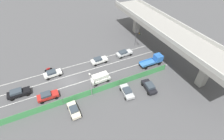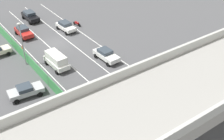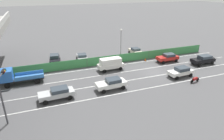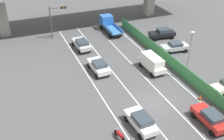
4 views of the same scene
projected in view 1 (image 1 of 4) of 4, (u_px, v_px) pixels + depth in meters
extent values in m
plane|color=#4C4C4F|center=(69.00, 81.00, 40.82)|extent=(300.00, 300.00, 0.00)
cube|color=silver|center=(78.00, 64.00, 45.55)|extent=(0.14, 43.40, 0.01)
cube|color=silver|center=(82.00, 72.00, 43.19)|extent=(0.14, 43.40, 0.01)
cube|color=silver|center=(86.00, 81.00, 40.83)|extent=(0.14, 43.40, 0.01)
cube|color=silver|center=(91.00, 90.00, 38.48)|extent=(0.14, 43.40, 0.01)
cube|color=gray|center=(167.00, 30.00, 44.83)|extent=(44.61, 8.24, 1.18)
cube|color=#B2B2AD|center=(155.00, 29.00, 42.87)|extent=(44.61, 0.30, 0.90)
cube|color=#B2B2AD|center=(179.00, 23.00, 45.44)|extent=(44.61, 0.30, 0.90)
cube|color=gray|center=(137.00, 23.00, 57.25)|extent=(1.71, 1.71, 6.86)
cube|color=gray|center=(204.00, 73.00, 37.65)|extent=(1.71, 1.71, 6.86)
cube|color=#3D8E4C|center=(93.00, 91.00, 37.04)|extent=(0.06, 39.40, 1.68)
cylinder|color=#4C514C|center=(63.00, 102.00, 34.91)|extent=(0.10, 0.10, 1.68)
cylinder|color=#4C514C|center=(120.00, 82.00, 39.16)|extent=(0.10, 0.10, 1.68)
cylinder|color=#4C514C|center=(165.00, 67.00, 43.41)|extent=(0.10, 0.10, 1.68)
cube|color=#B7BABC|center=(124.00, 53.00, 48.20)|extent=(2.03, 4.69, 0.60)
cube|color=#333D47|center=(123.00, 52.00, 47.70)|extent=(1.70, 2.25, 0.47)
cylinder|color=black|center=(127.00, 51.00, 49.66)|extent=(0.25, 0.65, 0.64)
cylinder|color=black|center=(131.00, 55.00, 48.44)|extent=(0.25, 0.65, 0.64)
cylinder|color=black|center=(118.00, 54.00, 48.55)|extent=(0.25, 0.65, 0.64)
cylinder|color=black|center=(121.00, 58.00, 47.33)|extent=(0.25, 0.65, 0.64)
cube|color=red|center=(48.00, 96.00, 36.14)|extent=(1.79, 4.39, 0.64)
cube|color=#333D47|center=(46.00, 95.00, 35.66)|extent=(1.58, 2.05, 0.49)
cylinder|color=black|center=(55.00, 92.00, 37.54)|extent=(0.22, 0.64, 0.64)
cylinder|color=black|center=(56.00, 98.00, 36.32)|extent=(0.22, 0.64, 0.64)
cylinder|color=black|center=(41.00, 97.00, 36.58)|extent=(0.22, 0.64, 0.64)
cylinder|color=black|center=(42.00, 103.00, 35.35)|extent=(0.22, 0.64, 0.64)
cube|color=silver|center=(53.00, 74.00, 41.57)|extent=(2.00, 4.36, 0.59)
cube|color=#333D47|center=(51.00, 72.00, 41.11)|extent=(1.67, 2.18, 0.54)
cylinder|color=black|center=(58.00, 71.00, 42.99)|extent=(0.26, 0.65, 0.64)
cylinder|color=black|center=(60.00, 75.00, 41.81)|extent=(0.26, 0.65, 0.64)
cylinder|color=black|center=(46.00, 75.00, 41.94)|extent=(0.26, 0.65, 0.64)
cylinder|color=black|center=(48.00, 79.00, 40.76)|extent=(0.26, 0.65, 0.64)
cube|color=silver|center=(100.00, 79.00, 40.06)|extent=(1.99, 4.63, 0.69)
cube|color=silver|center=(100.00, 76.00, 39.50)|extent=(1.74, 3.80, 1.02)
cylinder|color=black|center=(105.00, 76.00, 41.54)|extent=(0.24, 0.65, 0.64)
cylinder|color=black|center=(108.00, 81.00, 40.31)|extent=(0.24, 0.65, 0.64)
cylinder|color=black|center=(93.00, 80.00, 40.46)|extent=(0.24, 0.65, 0.64)
cylinder|color=black|center=(96.00, 85.00, 39.23)|extent=(0.24, 0.65, 0.64)
cube|color=white|center=(99.00, 60.00, 45.61)|extent=(2.00, 4.53, 0.64)
cube|color=#333D47|center=(98.00, 59.00, 45.12)|extent=(1.68, 2.08, 0.49)
cylinder|color=black|center=(103.00, 58.00, 47.07)|extent=(0.25, 0.65, 0.64)
cylinder|color=black|center=(106.00, 62.00, 45.84)|extent=(0.25, 0.65, 0.64)
cylinder|color=black|center=(93.00, 62.00, 46.00)|extent=(0.25, 0.65, 0.64)
cylinder|color=black|center=(95.00, 65.00, 44.78)|extent=(0.25, 0.65, 0.64)
cube|color=black|center=(19.00, 93.00, 36.76)|extent=(1.85, 4.68, 0.67)
cube|color=#333D47|center=(16.00, 92.00, 36.24)|extent=(1.62, 2.33, 0.53)
cylinder|color=black|center=(27.00, 89.00, 38.23)|extent=(0.22, 0.64, 0.64)
cylinder|color=black|center=(28.00, 95.00, 36.98)|extent=(0.22, 0.64, 0.64)
cylinder|color=black|center=(12.00, 94.00, 37.19)|extent=(0.22, 0.64, 0.64)
cylinder|color=black|center=(12.00, 100.00, 35.94)|extent=(0.22, 0.64, 0.64)
cube|color=black|center=(151.00, 63.00, 44.98)|extent=(1.66, 6.27, 0.25)
cube|color=blue|center=(158.00, 58.00, 45.07)|extent=(2.06, 1.88, 1.67)
cube|color=#3875BC|center=(148.00, 63.00, 44.53)|extent=(2.07, 4.24, 0.10)
cube|color=#3875BC|center=(146.00, 60.00, 45.03)|extent=(0.09, 4.24, 0.54)
cube|color=#3875BC|center=(150.00, 64.00, 43.68)|extent=(0.09, 4.24, 0.54)
cylinder|color=black|center=(155.00, 59.00, 46.59)|extent=(0.26, 0.80, 0.80)
cylinder|color=black|center=(159.00, 64.00, 45.18)|extent=(0.26, 0.80, 0.80)
cylinder|color=black|center=(142.00, 64.00, 45.20)|extent=(0.26, 0.80, 0.80)
cylinder|color=black|center=(146.00, 68.00, 43.79)|extent=(0.26, 0.80, 0.80)
cylinder|color=black|center=(51.00, 69.00, 43.75)|extent=(0.21, 0.61, 0.60)
cylinder|color=black|center=(46.00, 71.00, 43.14)|extent=(0.21, 0.61, 0.60)
cube|color=maroon|center=(48.00, 69.00, 43.26)|extent=(0.45, 0.95, 0.36)
cylinder|color=#B2B2B2|center=(50.00, 67.00, 43.29)|extent=(0.59, 0.14, 0.03)
cube|color=beige|center=(74.00, 110.00, 33.39)|extent=(4.26, 1.84, 0.61)
cube|color=#333D47|center=(74.00, 109.00, 32.90)|extent=(1.74, 1.56, 0.49)
cylinder|color=black|center=(68.00, 108.00, 34.36)|extent=(0.65, 0.24, 0.64)
cylinder|color=black|center=(76.00, 105.00, 34.95)|extent=(0.65, 0.24, 0.64)
cylinder|color=black|center=(72.00, 119.00, 32.42)|extent=(0.65, 0.24, 0.64)
cylinder|color=black|center=(81.00, 115.00, 33.01)|extent=(0.65, 0.24, 0.64)
cube|color=#B2B5B7|center=(127.00, 92.00, 37.11)|extent=(4.46, 2.27, 0.57)
cube|color=#333D47|center=(127.00, 90.00, 36.69)|extent=(1.91, 1.79, 0.47)
cylinder|color=black|center=(120.00, 89.00, 38.22)|extent=(0.66, 0.28, 0.64)
cylinder|color=black|center=(128.00, 87.00, 38.68)|extent=(0.66, 0.28, 0.64)
cylinder|color=black|center=(125.00, 99.00, 36.13)|extent=(0.66, 0.28, 0.64)
cylinder|color=black|center=(133.00, 97.00, 36.59)|extent=(0.66, 0.28, 0.64)
cube|color=black|center=(149.00, 87.00, 38.18)|extent=(4.56, 2.34, 0.65)
cube|color=#333D47|center=(150.00, 86.00, 37.60)|extent=(2.23, 1.85, 0.59)
cylinder|color=black|center=(142.00, 85.00, 39.34)|extent=(0.66, 0.29, 0.64)
cylinder|color=black|center=(149.00, 83.00, 39.79)|extent=(0.66, 0.29, 0.64)
cylinder|color=black|center=(148.00, 94.00, 37.21)|extent=(0.66, 0.29, 0.64)
cylinder|color=black|center=(156.00, 92.00, 37.65)|extent=(0.66, 0.29, 0.64)
cylinder|color=#47474C|center=(136.00, 37.00, 51.09)|extent=(0.18, 0.18, 5.57)
cylinder|color=#47474C|center=(138.00, 32.00, 48.55)|extent=(2.53, 0.45, 0.12)
cube|color=black|center=(140.00, 33.00, 47.82)|extent=(0.99, 0.40, 0.32)
sphere|color=#390706|center=(139.00, 33.00, 48.00)|extent=(0.20, 0.20, 0.20)
sphere|color=#EFA319|center=(139.00, 33.00, 47.78)|extent=(0.20, 0.20, 0.20)
sphere|color=black|center=(140.00, 34.00, 47.56)|extent=(0.20, 0.20, 0.20)
cylinder|color=gray|center=(91.00, 86.00, 35.22)|extent=(0.16, 0.16, 6.22)
ellipsoid|color=silver|center=(90.00, 74.00, 33.08)|extent=(0.60, 0.36, 0.28)
cone|color=orange|center=(69.00, 97.00, 36.40)|extent=(0.36, 0.36, 0.70)
cube|color=black|center=(69.00, 98.00, 36.62)|extent=(0.47, 0.47, 0.03)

